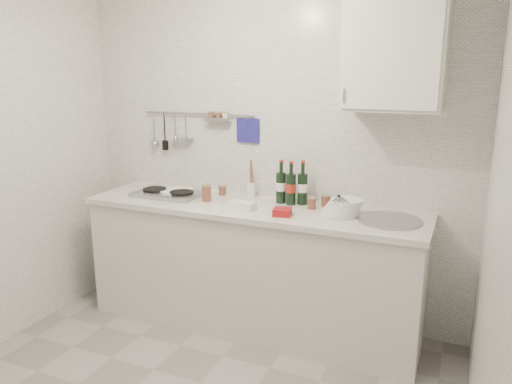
% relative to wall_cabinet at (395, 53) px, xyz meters
% --- Properties ---
extents(back_wall, '(3.00, 0.02, 2.50)m').
position_rel_wall_cabinet_xyz_m(back_wall, '(-0.90, 0.18, -0.70)').
color(back_wall, silver).
rests_on(back_wall, floor).
extents(wall_right, '(0.02, 2.80, 2.50)m').
position_rel_wall_cabinet_xyz_m(wall_right, '(0.60, -1.22, -0.70)').
color(wall_right, silver).
rests_on(wall_right, floor).
extents(counter, '(2.44, 0.64, 0.96)m').
position_rel_wall_cabinet_xyz_m(counter, '(-0.89, -0.12, -1.52)').
color(counter, beige).
rests_on(counter, floor).
extents(wall_rail, '(0.98, 0.09, 0.34)m').
position_rel_wall_cabinet_xyz_m(wall_rail, '(-1.50, 0.15, -0.52)').
color(wall_rail, '#93969B').
rests_on(wall_rail, back_wall).
extents(wall_cabinet, '(0.60, 0.38, 0.70)m').
position_rel_wall_cabinet_xyz_m(wall_cabinet, '(0.00, 0.00, 0.00)').
color(wall_cabinet, beige).
rests_on(wall_cabinet, back_wall).
extents(plate_stack_hob, '(0.27, 0.27, 0.04)m').
position_rel_wall_cabinet_xyz_m(plate_stack_hob, '(-1.56, -0.08, -1.01)').
color(plate_stack_hob, '#4C6CAC').
rests_on(plate_stack_hob, counter).
extents(plate_stack_sink, '(0.27, 0.26, 0.12)m').
position_rel_wall_cabinet_xyz_m(plate_stack_sink, '(-0.26, -0.11, -0.98)').
color(plate_stack_sink, white).
rests_on(plate_stack_sink, counter).
extents(wine_bottles, '(0.23, 0.11, 0.31)m').
position_rel_wall_cabinet_xyz_m(wine_bottles, '(-0.66, 0.03, -0.87)').
color(wine_bottles, black).
rests_on(wine_bottles, counter).
extents(butter_dish, '(0.19, 0.11, 0.05)m').
position_rel_wall_cabinet_xyz_m(butter_dish, '(-0.92, -0.24, -1.00)').
color(butter_dish, white).
rests_on(butter_dish, counter).
extents(strawberry_punnet, '(0.13, 0.13, 0.05)m').
position_rel_wall_cabinet_xyz_m(strawberry_punnet, '(-0.62, -0.27, -1.01)').
color(strawberry_punnet, '#B31315').
rests_on(strawberry_punnet, counter).
extents(utensil_crock, '(0.07, 0.07, 0.29)m').
position_rel_wall_cabinet_xyz_m(utensil_crock, '(-1.01, 0.10, -0.96)').
color(utensil_crock, white).
rests_on(utensil_crock, counter).
extents(jar_a, '(0.06, 0.06, 0.08)m').
position_rel_wall_cabinet_xyz_m(jar_a, '(-1.23, 0.07, -0.99)').
color(jar_a, brown).
rests_on(jar_a, counter).
extents(jar_b, '(0.07, 0.07, 0.08)m').
position_rel_wall_cabinet_xyz_m(jar_b, '(-0.42, 0.07, -0.99)').
color(jar_b, brown).
rests_on(jar_b, counter).
extents(jar_c, '(0.06, 0.06, 0.08)m').
position_rel_wall_cabinet_xyz_m(jar_c, '(-0.49, -0.04, -0.99)').
color(jar_c, brown).
rests_on(jar_c, counter).
extents(jar_d, '(0.07, 0.07, 0.12)m').
position_rel_wall_cabinet_xyz_m(jar_d, '(-1.25, -0.14, -0.97)').
color(jar_d, brown).
rests_on(jar_d, counter).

